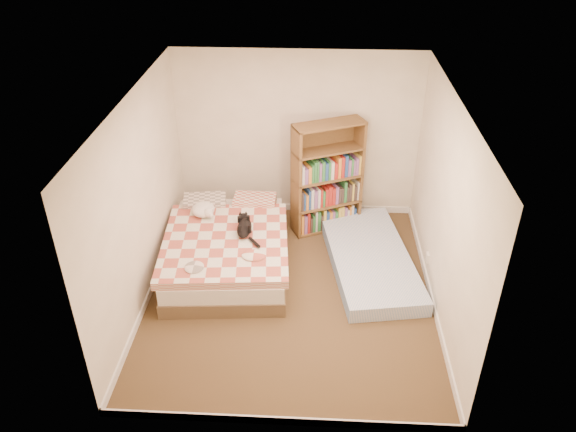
{
  "coord_description": "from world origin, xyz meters",
  "views": [
    {
      "loc": [
        0.26,
        -5.5,
        4.53
      ],
      "look_at": [
        -0.05,
        0.3,
        0.93
      ],
      "focal_mm": 35.0,
      "sensor_mm": 36.0,
      "label": 1
    }
  ],
  "objects_px": {
    "bookshelf": "(327,191)",
    "bed": "(227,247)",
    "black_cat": "(245,227)",
    "white_dog": "(204,210)",
    "floor_mattress": "(369,258)"
  },
  "relations": [
    {
      "from": "bookshelf",
      "to": "white_dog",
      "type": "bearing_deg",
      "value": 176.42
    },
    {
      "from": "bed",
      "to": "floor_mattress",
      "type": "distance_m",
      "value": 1.9
    },
    {
      "from": "black_cat",
      "to": "floor_mattress",
      "type": "bearing_deg",
      "value": -7.79
    },
    {
      "from": "bookshelf",
      "to": "black_cat",
      "type": "xyz_separation_m",
      "value": [
        -1.06,
        -0.99,
        -0.0
      ]
    },
    {
      "from": "bed",
      "to": "black_cat",
      "type": "xyz_separation_m",
      "value": [
        0.25,
        0.01,
        0.33
      ]
    },
    {
      "from": "bed",
      "to": "white_dog",
      "type": "height_order",
      "value": "white_dog"
    },
    {
      "from": "white_dog",
      "to": "floor_mattress",
      "type": "bearing_deg",
      "value": -5.57
    },
    {
      "from": "bookshelf",
      "to": "floor_mattress",
      "type": "xyz_separation_m",
      "value": [
        0.58,
        -0.94,
        -0.49
      ]
    },
    {
      "from": "bookshelf",
      "to": "floor_mattress",
      "type": "height_order",
      "value": "bookshelf"
    },
    {
      "from": "bookshelf",
      "to": "black_cat",
      "type": "distance_m",
      "value": 1.46
    },
    {
      "from": "bookshelf",
      "to": "white_dog",
      "type": "distance_m",
      "value": 1.78
    },
    {
      "from": "bed",
      "to": "black_cat",
      "type": "height_order",
      "value": "black_cat"
    },
    {
      "from": "floor_mattress",
      "to": "white_dog",
      "type": "height_order",
      "value": "white_dog"
    },
    {
      "from": "floor_mattress",
      "to": "white_dog",
      "type": "xyz_separation_m",
      "value": [
        -2.25,
        0.31,
        0.5
      ]
    },
    {
      "from": "bookshelf",
      "to": "bed",
      "type": "bearing_deg",
      "value": -166.67
    }
  ]
}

